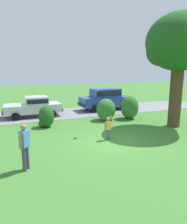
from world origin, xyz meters
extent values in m
plane|color=#3D752D|center=(0.00, 0.00, 0.00)|extent=(80.00, 80.00, 0.00)
cube|color=slate|center=(0.00, 7.77, 0.01)|extent=(28.00, 4.40, 0.02)
cylinder|color=#513823|center=(5.14, 1.24, 2.01)|extent=(0.77, 0.77, 4.03)
ellipsoid|color=#1E511C|center=(5.14, 1.24, 5.25)|extent=(4.08, 4.08, 3.47)
ellipsoid|color=#1E511C|center=(4.58, 2.21, 4.74)|extent=(1.85, 1.85, 1.85)
ellipsoid|color=#1E511C|center=(-2.53, 4.16, 0.69)|extent=(0.98, 1.07, 1.37)
ellipsoid|color=#1E511C|center=(-2.78, 4.16, 0.24)|extent=(0.54, 0.54, 0.48)
ellipsoid|color=#33702B|center=(1.77, 4.38, 0.78)|extent=(1.38, 1.34, 1.56)
ellipsoid|color=#33702B|center=(1.60, 4.21, 0.34)|extent=(0.74, 0.74, 0.67)
ellipsoid|color=#33702B|center=(3.60, 4.12, 0.87)|extent=(1.31, 1.32, 1.73)
cube|color=silver|center=(-3.00, 7.52, 0.68)|extent=(4.23, 1.90, 0.64)
cube|color=silver|center=(-2.69, 7.52, 1.28)|extent=(1.70, 1.64, 0.56)
cube|color=black|center=(-2.69, 7.52, 1.28)|extent=(1.57, 1.66, 0.34)
cylinder|color=black|center=(-4.32, 6.60, 0.30)|extent=(0.60, 0.23, 0.60)
cylinder|color=black|center=(-4.29, 8.48, 0.30)|extent=(0.60, 0.23, 0.60)
cylinder|color=black|center=(-1.71, 6.57, 0.30)|extent=(0.60, 0.23, 0.60)
cylinder|color=black|center=(-1.69, 8.45, 0.30)|extent=(0.60, 0.23, 0.60)
cube|color=black|center=(-5.14, 7.56, 0.52)|extent=(0.15, 1.75, 0.20)
cube|color=black|center=(-0.86, 7.49, 0.52)|extent=(0.15, 1.75, 0.20)
cube|color=#28429E|center=(3.41, 7.94, 0.80)|extent=(4.52, 1.88, 0.80)
cube|color=#28429E|center=(3.41, 7.94, 1.56)|extent=(2.49, 1.64, 0.72)
cube|color=black|center=(3.41, 7.94, 1.56)|extent=(2.29, 1.66, 0.43)
cylinder|color=black|center=(2.02, 6.98, 0.34)|extent=(0.68, 0.23, 0.68)
cylinder|color=black|center=(2.01, 8.86, 0.34)|extent=(0.68, 0.23, 0.68)
cylinder|color=black|center=(4.81, 7.01, 0.34)|extent=(0.68, 0.23, 0.68)
cylinder|color=black|center=(4.80, 8.89, 0.34)|extent=(0.68, 0.23, 0.68)
cube|color=black|center=(1.12, 7.92, 0.60)|extent=(0.14, 1.75, 0.20)
cube|color=black|center=(5.70, 7.96, 0.60)|extent=(0.14, 1.75, 0.20)
cylinder|color=#4C608C|center=(-0.04, 0.47, 0.28)|extent=(0.10, 0.10, 0.55)
cylinder|color=#4C608C|center=(0.10, 0.43, 0.28)|extent=(0.10, 0.10, 0.55)
cube|color=gold|center=(0.03, 0.45, 0.77)|extent=(0.29, 0.23, 0.44)
sphere|color=#A37556|center=(0.03, 0.45, 1.11)|extent=(0.20, 0.20, 0.20)
cylinder|color=#A37556|center=(0.20, 0.46, 1.09)|extent=(0.24, 0.21, 0.39)
cylinder|color=#A37556|center=(-0.12, 0.50, 0.72)|extent=(0.07, 0.07, 0.36)
cylinder|color=red|center=(-0.13, 1.57, 2.45)|extent=(0.29, 0.28, 0.20)
cylinder|color=#1EB7B2|center=(-0.13, 1.57, 2.45)|extent=(0.17, 0.16, 0.12)
cylinder|color=#3F3F4C|center=(-4.19, -1.34, 0.45)|extent=(0.14, 0.14, 0.90)
cylinder|color=#3F3F4C|center=(-4.31, -1.50, 0.45)|extent=(0.14, 0.14, 0.90)
cube|color=#4C7FCC|center=(-4.25, -1.42, 1.20)|extent=(0.39, 0.42, 0.60)
sphere|color=#A37556|center=(-4.25, -1.42, 1.63)|extent=(0.22, 0.22, 0.22)
cylinder|color=#A37556|center=(-4.12, -1.25, 1.15)|extent=(0.09, 0.09, 0.55)
cylinder|color=#A37556|center=(-4.39, -1.60, 1.15)|extent=(0.09, 0.09, 0.55)
camera|label=1|loc=(-4.65, -8.93, 3.64)|focal=33.42mm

